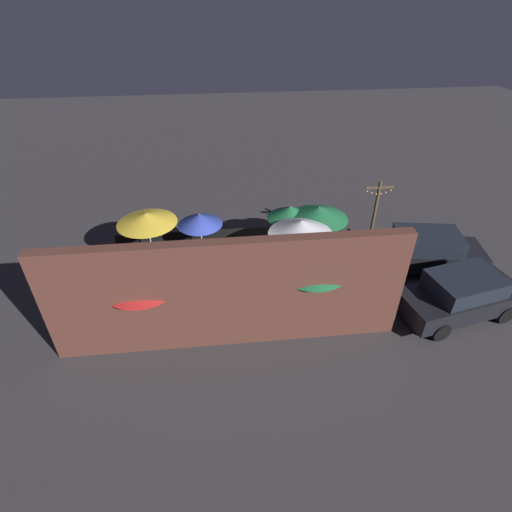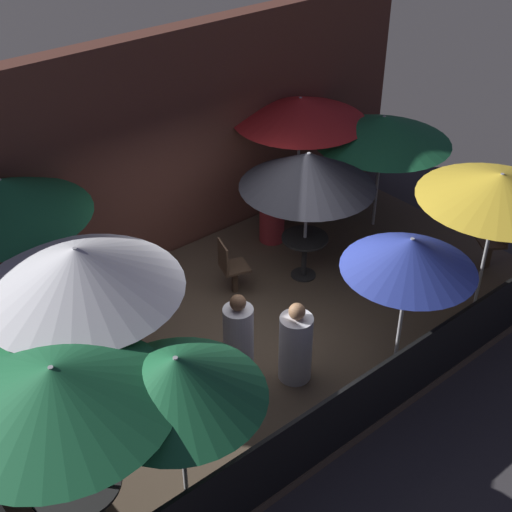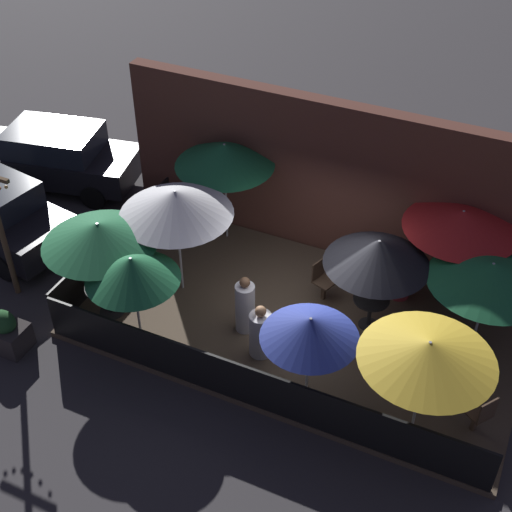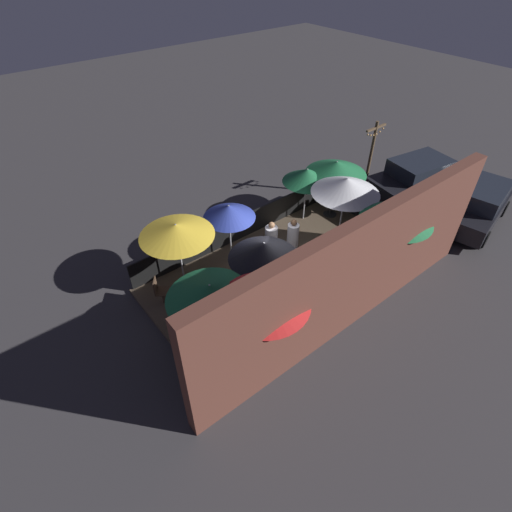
% 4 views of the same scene
% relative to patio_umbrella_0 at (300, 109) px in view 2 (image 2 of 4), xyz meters
% --- Properties ---
extents(ground_plane, '(60.00, 60.00, 0.00)m').
position_rel_patio_umbrella_0_xyz_m(ground_plane, '(-2.55, -1.97, -2.15)').
color(ground_plane, '#383538').
extents(patio_deck, '(8.81, 4.83, 0.12)m').
position_rel_patio_umbrella_0_xyz_m(patio_deck, '(-2.55, -1.97, -2.09)').
color(patio_deck, brown).
rests_on(patio_deck, ground_plane).
extents(building_wall, '(10.41, 0.36, 3.73)m').
position_rel_patio_umbrella_0_xyz_m(building_wall, '(-2.55, 0.67, -0.28)').
color(building_wall, brown).
rests_on(building_wall, ground_plane).
extents(fence_front, '(8.61, 0.05, 0.95)m').
position_rel_patio_umbrella_0_xyz_m(fence_front, '(-2.55, -4.34, -1.55)').
color(fence_front, black).
rests_on(fence_front, patio_deck).
extents(patio_umbrella_0, '(2.29, 2.29, 2.24)m').
position_rel_patio_umbrella_0_xyz_m(patio_umbrella_0, '(0.00, 0.00, 0.00)').
color(patio_umbrella_0, '#B2B2B7').
rests_on(patio_umbrella_0, patio_deck).
extents(patio_umbrella_1, '(2.04, 2.04, 2.16)m').
position_rel_patio_umbrella_0_xyz_m(patio_umbrella_1, '(-1.22, -1.49, -0.15)').
color(patio_umbrella_1, '#B2B2B7').
rests_on(patio_umbrella_1, patio_deck).
extents(patio_umbrella_2, '(2.24, 2.24, 2.28)m').
position_rel_patio_umbrella_0_xyz_m(patio_umbrella_2, '(-6.16, -3.36, 0.01)').
color(patio_umbrella_2, '#B2B2B7').
rests_on(patio_umbrella_2, patio_deck).
extents(patio_umbrella_3, '(2.20, 2.20, 2.47)m').
position_rel_patio_umbrella_0_xyz_m(patio_umbrella_3, '(-5.16, -0.03, 0.18)').
color(patio_umbrella_3, '#B2B2B7').
rests_on(patio_umbrella_3, patio_deck).
extents(patio_umbrella_4, '(1.71, 1.71, 2.01)m').
position_rel_patio_umbrella_0_xyz_m(patio_umbrella_4, '(-1.67, -3.80, -0.24)').
color(patio_umbrella_4, '#B2B2B7').
rests_on(patio_umbrella_4, patio_deck).
extents(patio_umbrella_5, '(2.30, 2.30, 2.06)m').
position_rel_patio_umbrella_0_xyz_m(patio_umbrella_5, '(0.81, -1.14, -0.20)').
color(patio_umbrella_5, '#B2B2B7').
rests_on(patio_umbrella_5, patio_deck).
extents(patio_umbrella_6, '(2.24, 2.24, 2.20)m').
position_rel_patio_umbrella_0_xyz_m(patio_umbrella_6, '(0.27, -3.70, -0.02)').
color(patio_umbrella_6, '#B2B2B7').
rests_on(patio_umbrella_6, patio_deck).
extents(patio_umbrella_7, '(1.77, 1.77, 2.13)m').
position_rel_patio_umbrella_0_xyz_m(patio_umbrella_7, '(-5.15, -3.83, -0.16)').
color(patio_umbrella_7, '#B2B2B7').
rests_on(patio_umbrella_7, patio_deck).
extents(patio_umbrella_8, '(2.29, 2.29, 2.50)m').
position_rel_patio_umbrella_0_xyz_m(patio_umbrella_8, '(-5.20, -2.08, 0.20)').
color(patio_umbrella_8, '#B2B2B7').
rests_on(patio_umbrella_8, patio_deck).
extents(dining_table_0, '(0.86, 0.86, 0.76)m').
position_rel_patio_umbrella_0_xyz_m(dining_table_0, '(0.00, 0.00, -1.43)').
color(dining_table_0, black).
rests_on(dining_table_0, patio_deck).
extents(dining_table_1, '(0.73, 0.73, 0.72)m').
position_rel_patio_umbrella_0_xyz_m(dining_table_1, '(-1.22, -1.49, -1.47)').
color(dining_table_1, black).
rests_on(dining_table_1, patio_deck).
extents(dining_table_2, '(0.94, 0.94, 0.71)m').
position_rel_patio_umbrella_0_xyz_m(dining_table_2, '(-6.16, -3.36, -1.46)').
color(dining_table_2, black).
rests_on(dining_table_2, patio_deck).
extents(patio_chair_0, '(0.56, 0.56, 0.92)m').
position_rel_patio_umbrella_0_xyz_m(patio_chair_0, '(1.29, -3.26, -1.52)').
color(patio_chair_0, '#4C3828').
rests_on(patio_chair_0, patio_deck).
extents(patio_chair_1, '(0.50, 0.50, 0.92)m').
position_rel_patio_umbrella_0_xyz_m(patio_chair_1, '(-2.39, -1.11, -1.53)').
color(patio_chair_1, '#4C3828').
rests_on(patio_chair_1, patio_deck).
extents(patron_0, '(0.45, 0.45, 1.32)m').
position_rel_patio_umbrella_0_xyz_m(patron_0, '(-3.45, -2.62, -1.44)').
color(patron_0, silver).
rests_on(patron_0, patio_deck).
extents(patron_1, '(0.61, 0.61, 1.20)m').
position_rel_patio_umbrella_0_xyz_m(patron_1, '(-2.89, -3.11, -1.50)').
color(patron_1, silver).
rests_on(patron_1, patio_deck).
extents(patron_2, '(0.57, 0.57, 1.32)m').
position_rel_patio_umbrella_0_xyz_m(patron_2, '(-0.91, -0.36, -1.45)').
color(patron_2, maroon).
rests_on(patron_2, patio_deck).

